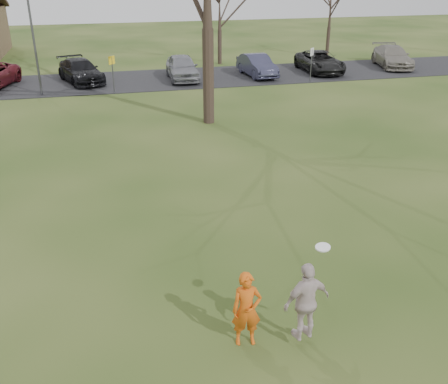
{
  "coord_description": "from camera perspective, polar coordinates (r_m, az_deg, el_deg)",
  "views": [
    {
      "loc": [
        -2.78,
        -7.2,
        6.76
      ],
      "look_at": [
        0.0,
        4.0,
        1.5
      ],
      "focal_mm": 40.29,
      "sensor_mm": 36.0,
      "label": 1
    }
  ],
  "objects": [
    {
      "name": "ground",
      "position": [
        10.26,
        5.63,
        -16.86
      ],
      "size": [
        120.0,
        120.0,
        0.0
      ],
      "primitive_type": "plane",
      "color": "#1E380F",
      "rests_on": "ground"
    },
    {
      "name": "parking_strip",
      "position": [
        33.01,
        -9.02,
        12.42
      ],
      "size": [
        62.0,
        6.5,
        0.04
      ],
      "primitive_type": "cube",
      "color": "black",
      "rests_on": "ground"
    },
    {
      "name": "small_tree_row",
      "position": [
        38.05,
        -3.23,
        20.14
      ],
      "size": [
        55.0,
        5.9,
        8.5
      ],
      "color": "#352821",
      "rests_on": "ground"
    },
    {
      "name": "sign_yellow",
      "position": [
        29.69,
        -12.56,
        13.63
      ],
      "size": [
        0.35,
        0.35,
        2.08
      ],
      "color": "#47474C",
      "rests_on": "ground"
    },
    {
      "name": "lamp_post",
      "position": [
        30.0,
        -21.06,
        17.64
      ],
      "size": [
        0.34,
        0.34,
        6.27
      ],
      "color": "#47474C",
      "rests_on": "ground"
    },
    {
      "name": "car_7",
      "position": [
        38.75,
        18.55,
        14.36
      ],
      "size": [
        3.13,
        5.25,
        1.42
      ],
      "primitive_type": "imported",
      "rotation": [
        0.0,
        0.0,
        -0.25
      ],
      "color": "gray",
      "rests_on": "parking_strip"
    },
    {
      "name": "catching_play",
      "position": [
        9.73,
        9.35,
        -12.14
      ],
      "size": [
        1.02,
        0.57,
        2.05
      ],
      "color": "beige",
      "rests_on": "ground"
    },
    {
      "name": "sign_white",
      "position": [
        32.31,
        9.9,
        14.69
      ],
      "size": [
        0.35,
        0.35,
        2.08
      ],
      "color": "#47474C",
      "rests_on": "ground"
    },
    {
      "name": "car_5",
      "position": [
        33.76,
        3.77,
        14.14
      ],
      "size": [
        1.78,
        4.25,
        1.37
      ],
      "primitive_type": "imported",
      "rotation": [
        0.0,
        0.0,
        0.08
      ],
      "color": "#303149",
      "rests_on": "parking_strip"
    },
    {
      "name": "player_defender",
      "position": [
        9.79,
        2.58,
        -13.17
      ],
      "size": [
        0.61,
        0.44,
        1.57
      ],
      "primitive_type": "imported",
      "rotation": [
        0.0,
        0.0,
        -0.13
      ],
      "color": "#D45511",
      "rests_on": "ground"
    },
    {
      "name": "car_4",
      "position": [
        32.73,
        -4.77,
        13.92
      ],
      "size": [
        1.92,
        4.51,
        1.52
      ],
      "primitive_type": "imported",
      "rotation": [
        0.0,
        0.0,
        -0.03
      ],
      "color": "gray",
      "rests_on": "parking_strip"
    },
    {
      "name": "car_6",
      "position": [
        35.64,
        10.82,
        14.33
      ],
      "size": [
        2.51,
        5.01,
        1.36
      ],
      "primitive_type": "imported",
      "rotation": [
        0.0,
        0.0,
        -0.05
      ],
      "color": "black",
      "rests_on": "parking_strip"
    },
    {
      "name": "car_3",
      "position": [
        33.07,
        -15.95,
        13.07
      ],
      "size": [
        3.25,
        5.07,
        1.37
      ],
      "primitive_type": "imported",
      "rotation": [
        0.0,
        0.0,
        0.31
      ],
      "color": "black",
      "rests_on": "parking_strip"
    }
  ]
}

